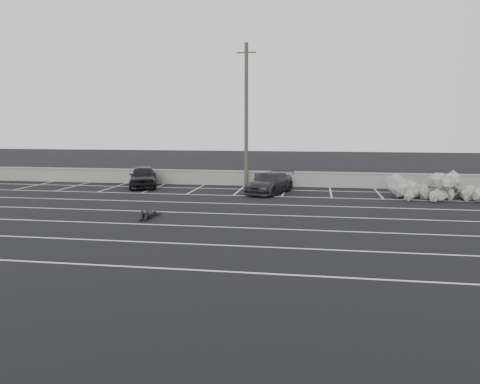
% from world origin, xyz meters
% --- Properties ---
extents(ground, '(120.00, 120.00, 0.00)m').
position_xyz_m(ground, '(0.00, 0.00, 0.00)').
color(ground, black).
rests_on(ground, ground).
extents(seawall, '(50.00, 0.45, 1.06)m').
position_xyz_m(seawall, '(0.00, 14.00, 0.55)').
color(seawall, gray).
rests_on(seawall, ground).
extents(stall_lines, '(36.00, 20.05, 0.01)m').
position_xyz_m(stall_lines, '(-0.08, 4.41, 0.00)').
color(stall_lines, silver).
rests_on(stall_lines, ground).
extents(car_left, '(3.21, 4.81, 1.52)m').
position_xyz_m(car_left, '(-5.92, 11.81, 0.76)').
color(car_left, black).
rests_on(car_left, ground).
extents(car_right, '(3.19, 4.91, 1.32)m').
position_xyz_m(car_right, '(3.12, 10.41, 0.66)').
color(car_right, black).
rests_on(car_right, ground).
extents(utility_pole, '(1.32, 0.26, 9.86)m').
position_xyz_m(utility_pole, '(1.17, 13.20, 4.99)').
color(utility_pole, '#4C4238').
rests_on(utility_pole, ground).
extents(trash_bin, '(0.85, 0.85, 0.98)m').
position_xyz_m(trash_bin, '(2.03, 13.60, 0.50)').
color(trash_bin, '#262629').
rests_on(trash_bin, ground).
extents(riprap_pile, '(5.57, 3.19, 1.37)m').
position_xyz_m(riprap_pile, '(12.41, 9.81, 0.46)').
color(riprap_pile, '#AAA79F').
rests_on(riprap_pile, ground).
extents(person, '(1.07, 2.30, 0.44)m').
position_xyz_m(person, '(-1.69, 1.65, 0.22)').
color(person, black).
rests_on(person, ground).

